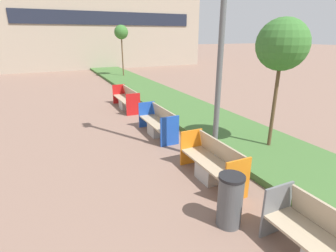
# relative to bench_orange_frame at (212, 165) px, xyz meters

# --- Properties ---
(planter_grass_strip) EXTENTS (2.80, 120.00, 0.18)m
(planter_grass_strip) POSITION_rel_bench_orange_frame_xyz_m (2.26, 5.11, -0.27)
(planter_grass_strip) COLOR #426B33
(planter_grass_strip) RESTS_ON ground
(building_backdrop) EXTENTS (20.19, 5.61, 8.67)m
(building_backdrop) POSITION_rel_bench_orange_frame_xyz_m (3.06, 25.21, 3.98)
(building_backdrop) COLOR tan
(building_backdrop) RESTS_ON ground
(bench_orange_frame) EXTENTS (0.65, 1.91, 0.94)m
(bench_orange_frame) POSITION_rel_bench_orange_frame_xyz_m (0.00, 0.00, 0.00)
(bench_orange_frame) COLOR #ADA8A0
(bench_orange_frame) RESTS_ON ground
(bench_blue_frame) EXTENTS (0.65, 2.03, 0.94)m
(bench_blue_frame) POSITION_rel_bench_orange_frame_xyz_m (0.00, 3.24, 0.00)
(bench_blue_frame) COLOR #ADA8A0
(bench_blue_frame) RESTS_ON ground
(bench_red_frame) EXTENTS (0.65, 2.36, 0.94)m
(bench_red_frame) POSITION_rel_bench_orange_frame_xyz_m (0.01, 7.02, 0.01)
(bench_red_frame) COLOR #ADA8A0
(bench_red_frame) RESTS_ON ground
(litter_bin) EXTENTS (0.46, 0.46, 0.99)m
(litter_bin) POSITION_rel_bench_orange_frame_xyz_m (-0.61, -1.45, 0.14)
(litter_bin) COLOR #4C4F51
(litter_bin) RESTS_ON ground
(sapling_tree_near) EXTENTS (1.36, 1.36, 3.71)m
(sapling_tree_near) POSITION_rel_bench_orange_frame_xyz_m (2.46, 0.67, 2.65)
(sapling_tree_near) COLOR brown
(sapling_tree_near) RESTS_ON ground
(sapling_tree_far) EXTENTS (1.05, 1.05, 3.99)m
(sapling_tree_far) POSITION_rel_bench_orange_frame_xyz_m (2.46, 16.17, 3.05)
(sapling_tree_far) COLOR brown
(sapling_tree_far) RESTS_ON ground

